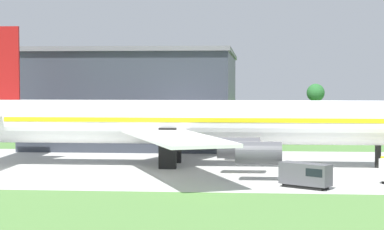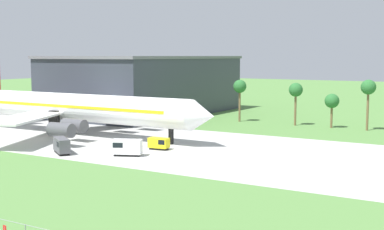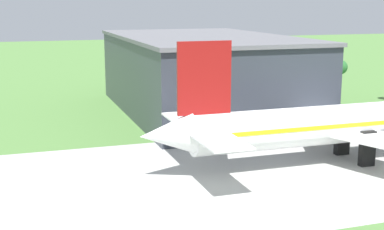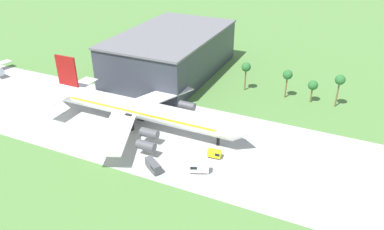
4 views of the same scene
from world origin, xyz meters
name	(u,v)px [view 2 (image 2 of 4)]	position (x,y,z in m)	size (l,w,h in m)	color
ground_plane	(282,157)	(0.00, 0.00, 0.00)	(600.00, 600.00, 0.00)	#517F3D
taxiway_strip	(282,157)	(0.00, 0.00, 0.01)	(320.00, 44.00, 0.02)	#B2B2AD
jet_airliner	(71,107)	(-51.68, 0.98, 6.24)	(74.99, 52.79, 20.04)	white
baggage_tug	(159,143)	(-22.79, -5.35, 1.24)	(4.06, 2.43, 2.28)	black
fuel_truck	(62,146)	(-35.71, -18.17, 1.53)	(6.04, 4.95, 2.88)	black
catering_van	(126,147)	(-24.21, -13.77, 1.59)	(5.62, 3.89, 3.00)	black
terminal_building	(146,85)	(-63.76, 46.87, 8.95)	(36.72, 61.20, 17.87)	#333842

